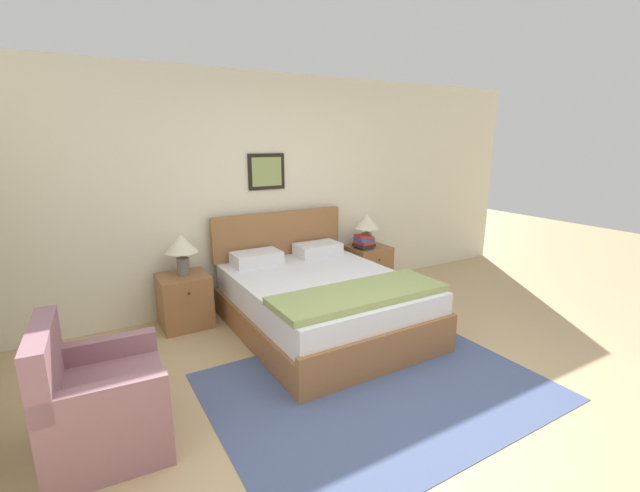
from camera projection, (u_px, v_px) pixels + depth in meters
The scene contains 14 objects.
ground_plane at pixel (417, 414), 3.03m from camera, with size 16.00×16.00×0.00m, color tan.
wall_back at pixel (264, 192), 4.91m from camera, with size 7.77×0.09×2.60m.
area_rug_main at pixel (378, 387), 3.35m from camera, with size 2.52×1.89×0.01m.
bed at pixel (321, 301), 4.31m from camera, with size 1.61×2.03×1.07m.
armchair at pixel (100, 405), 2.63m from camera, with size 0.73×0.77×0.87m.
nightstand_near_window at pixel (185, 301), 4.39m from camera, with size 0.49×0.47×0.55m.
nightstand_by_door at pixel (368, 267), 5.55m from camera, with size 0.49×0.47×0.55m.
table_lamp_near_window at pixel (181, 246), 4.28m from camera, with size 0.32×0.32×0.42m.
table_lamp_by_door at pixel (367, 224), 5.42m from camera, with size 0.32×0.32×0.42m.
book_thick_bottom at pixel (364, 247), 5.39m from camera, with size 0.16×0.22×0.02m.
book_hardcover_middle at pixel (364, 245), 5.38m from camera, with size 0.24×0.23×0.04m.
book_novel_upper at pixel (364, 242), 5.37m from camera, with size 0.19×0.22×0.04m.
book_slim_near_top at pixel (364, 239), 5.36m from camera, with size 0.20×0.21×0.04m.
book_paperback_top at pixel (364, 237), 5.35m from camera, with size 0.21×0.24×0.02m.
Camera 1 is at (-1.94, -1.93, 1.89)m, focal length 24.00 mm.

